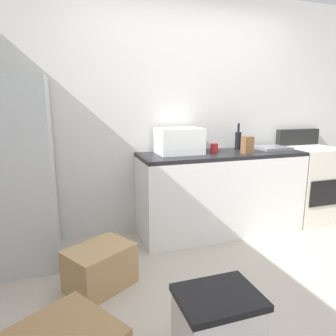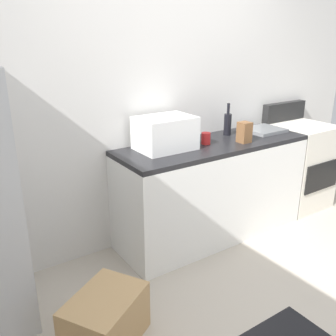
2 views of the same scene
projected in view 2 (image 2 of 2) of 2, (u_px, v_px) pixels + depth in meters
The scene contains 10 objects.
ground_plane at pixel (292, 321), 2.46m from camera, with size 6.00×6.00×0.00m, color #B2A899.
wall_back at pixel (164, 95), 3.24m from camera, with size 5.00×0.10×2.60m, color silver.
kitchen_counter at pixel (212, 190), 3.41m from camera, with size 1.80×0.60×0.90m.
stove_oven at pixel (298, 164), 4.04m from camera, with size 0.60×0.61×1.10m.
microwave at pixel (165, 133), 3.03m from camera, with size 0.46×0.34×0.27m, color white.
sink_basin at pixel (264, 130), 3.63m from camera, with size 0.36×0.32×0.03m, color slate.
wine_bottle at pixel (228, 123), 3.47m from camera, with size 0.07×0.07×0.30m.
coffee_mug at pixel (206, 138), 3.19m from camera, with size 0.08×0.08×0.10m, color red.
knife_block at pixel (244, 132), 3.23m from camera, with size 0.10×0.10×0.18m, color brown.
cardboard_box_small at pixel (106, 320), 2.24m from camera, with size 0.49×0.35×0.33m, color tan.
Camera 2 is at (-1.79, -1.18, 1.78)m, focal length 39.66 mm.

